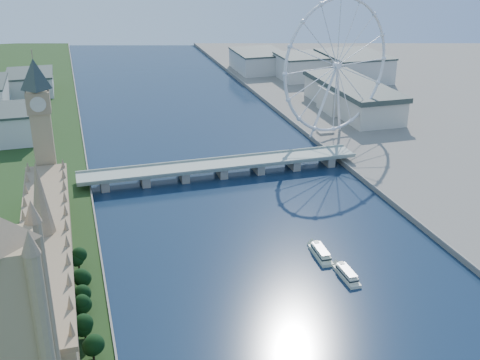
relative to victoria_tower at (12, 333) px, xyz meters
name	(u,v)px	position (x,y,z in m)	size (l,w,h in m)	color
victoria_tower	(12,333)	(0.00, 0.00, 0.00)	(28.16, 28.16, 112.00)	tan
parliament_range	(48,257)	(7.00, 115.00, -36.01)	(24.00, 200.00, 70.00)	tan
big_ben	(40,114)	(7.00, 223.00, 12.08)	(20.02, 20.02, 110.00)	tan
westminster_bridge	(221,167)	(135.00, 245.00, -47.86)	(220.00, 22.00, 9.50)	gray
london_eye	(337,66)	(254.98, 300.08, 13.03)	(113.60, 39.12, 124.30)	silver
county_hall	(351,113)	(310.00, 375.00, -54.49)	(54.00, 144.00, 35.00)	beige
city_skyline	(198,78)	(174.22, 505.08, -37.53)	(505.00, 280.00, 32.00)	beige
tour_boat_near	(321,257)	(159.23, 104.72, -54.49)	(7.16, 28.10, 6.19)	beige
tour_boat_far	(347,278)	(163.87, 79.16, -54.49)	(6.74, 26.56, 5.84)	beige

